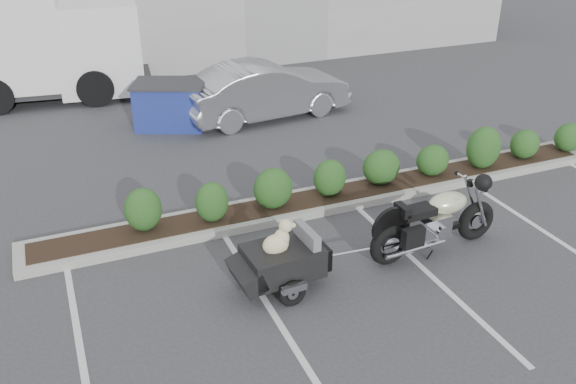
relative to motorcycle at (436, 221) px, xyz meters
name	(u,v)px	position (x,y,z in m)	size (l,w,h in m)	color
ground	(344,269)	(-1.65, 0.10, -0.58)	(90.00, 90.00, 0.00)	#38383A
planter_kerb	(338,197)	(-0.65, 2.30, -0.51)	(12.00, 1.00, 0.15)	#9E9E93
motorcycle	(436,221)	(0.00, 0.00, 0.00)	(2.55, 0.86, 1.46)	black
pet_trailer	(281,260)	(-2.79, 0.02, -0.07)	(2.04, 1.14, 1.21)	black
sedan	(266,90)	(-0.25, 7.38, 0.16)	(1.57, 4.49, 1.48)	#B1B0B8
dumpster	(170,104)	(-2.76, 7.65, 0.01)	(2.12, 1.82, 1.17)	navy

